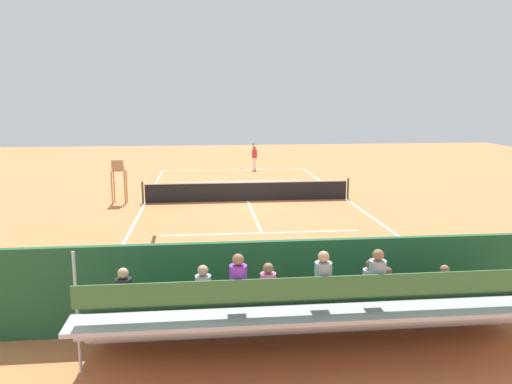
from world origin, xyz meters
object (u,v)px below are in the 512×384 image
Objects in this scene: bleacher_stand at (315,310)px; tennis_racket at (239,169)px; umpire_chair at (119,177)px; courtside_bench at (367,287)px; tennis_net at (248,191)px; line_judge at (152,275)px; equipment_bag at (287,308)px; tennis_player at (255,156)px; tennis_ball_near at (275,175)px.

bleacher_stand is 15.91× the size of tennis_racket.
courtside_bench is at bearing 120.82° from umpire_chair.
line_judge is at bearing 75.59° from tennis_net.
line_judge is (3.33, -2.22, 0.04)m from bleacher_stand.
bleacher_stand reaches higher than courtside_bench.
courtside_bench is at bearing 93.08° from tennis_racket.
tennis_net is 4.81× the size of umpire_chair.
equipment_bag reaches higher than tennis_racket.
bleacher_stand is 26.31m from tennis_player.
tennis_net is 13.59m from line_judge.
tennis_ball_near is (-0.80, -21.46, -0.53)m from courtside_bench.
tennis_racket is (-0.66, -24.72, -0.16)m from equipment_bag.
tennis_ball_near is at bearing -107.14° from tennis_net.
line_judge is at bearing 74.53° from tennis_ball_near.
tennis_net is 5.72× the size of courtside_bench.
courtside_bench reaches higher than tennis_ball_near.
tennis_player is at bearing -94.09° from equipment_bag.
equipment_bag is at bearing -83.70° from bleacher_stand.
umpire_chair is at bearing -66.13° from equipment_bag.
umpire_chair is 15.48m from courtside_bench.
bleacher_stand is 2.78m from courtside_bench.
tennis_player is at bearing -68.71° from tennis_ball_near.
tennis_player is 29.18× the size of tennis_ball_near.
tennis_net reaches higher than tennis_ball_near.
line_judge is (5.10, -0.12, 0.46)m from courtside_bench.
tennis_net is at bearing 88.00° from tennis_racket.
tennis_net is at bearing 179.96° from umpire_chair.
bleacher_stand reaches higher than line_judge.
tennis_net is 15.37m from bleacher_stand.
courtside_bench is 0.93× the size of line_judge.
tennis_racket is at bearing -120.24° from umpire_chair.
tennis_player is 3.38× the size of tennis_racket.
tennis_ball_near is at bearing -97.37° from equipment_bag.
courtside_bench reaches higher than equipment_bag.
umpire_chair reaches higher than tennis_net.
courtside_bench is (-1.72, 13.27, 0.06)m from tennis_net.
umpire_chair is at bearing 59.76° from tennis_racket.
line_judge is (3.38, 13.15, 0.51)m from tennis_net.
tennis_ball_near is (-2.52, -8.19, -0.47)m from tennis_net.
courtside_bench is 2.03m from equipment_bag.
line_judge is at bearing -1.35° from courtside_bench.
tennis_net is at bearing 72.86° from tennis_ball_near.
tennis_racket is 8.63× the size of tennis_ball_near.
tennis_ball_near is (-1.06, 2.71, -0.98)m from tennis_player.
courtside_bench is at bearing 97.39° from tennis_net.
equipment_bag is (0.27, 13.40, -0.32)m from tennis_net.
tennis_ball_near is at bearing -136.84° from umpire_chair.
courtside_bench is (-1.77, -2.10, -0.42)m from bleacher_stand.
umpire_chair reaches higher than equipment_bag.
umpire_chair is at bearing 43.16° from tennis_ball_near.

